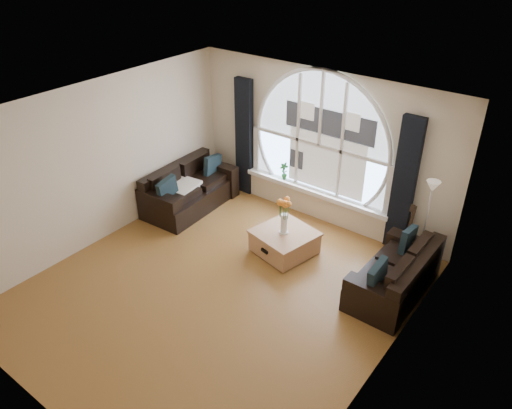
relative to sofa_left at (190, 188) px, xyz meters
name	(u,v)px	position (x,y,z in m)	size (l,w,h in m)	color
ground	(219,289)	(2.03, -1.52, -0.40)	(5.00, 5.50, 0.01)	brown
ceiling	(211,117)	(2.03, -1.52, 2.30)	(5.00, 5.50, 0.01)	silver
wall_back	(321,147)	(2.03, 1.23, 0.95)	(5.00, 0.01, 2.70)	beige
wall_front	(29,329)	(2.03, -4.27, 0.95)	(5.00, 0.01, 2.70)	beige
wall_left	(99,164)	(-0.47, -1.52, 0.95)	(0.01, 5.50, 2.70)	beige
wall_right	(388,284)	(4.53, -1.52, 0.95)	(0.01, 5.50, 2.70)	beige
attic_slope	(374,196)	(4.23, -1.52, 1.95)	(0.92, 5.50, 0.72)	silver
arched_window	(321,132)	(2.03, 1.20, 1.23)	(2.60, 0.06, 2.15)	silver
window_sill	(315,191)	(2.03, 1.13, 0.11)	(2.90, 0.22, 0.08)	white
window_frame	(320,133)	(2.03, 1.17, 1.23)	(2.76, 0.08, 2.15)	white
neighbor_house	(327,142)	(2.18, 1.19, 1.10)	(1.70, 0.02, 1.50)	silver
curtain_left	(244,138)	(0.43, 1.11, 0.75)	(0.35, 0.12, 2.30)	black
curtain_right	(404,186)	(3.63, 1.11, 0.75)	(0.35, 0.12, 2.30)	black
sofa_left	(190,188)	(0.00, 0.00, 0.00)	(0.90, 1.79, 0.80)	black
sofa_right	(394,270)	(4.08, -0.02, 0.00)	(0.82, 1.64, 0.73)	black
coffee_chest	(285,241)	(2.25, -0.14, -0.18)	(0.88, 0.88, 0.43)	#B47E54
throw_blanket	(182,186)	(-0.03, -0.17, 0.10)	(0.55, 0.55, 0.10)	silver
vase_flowers	(284,212)	(2.25, -0.17, 0.38)	(0.24, 0.24, 0.70)	white
floor_lamp	(424,229)	(4.19, 0.66, 0.40)	(0.24, 0.24, 1.60)	#B2B2B2
guitar	(410,231)	(3.92, 0.90, 0.13)	(0.36, 0.24, 1.06)	brown
potted_plant	(284,171)	(1.35, 1.13, 0.31)	(0.17, 0.12, 0.33)	#1E6023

